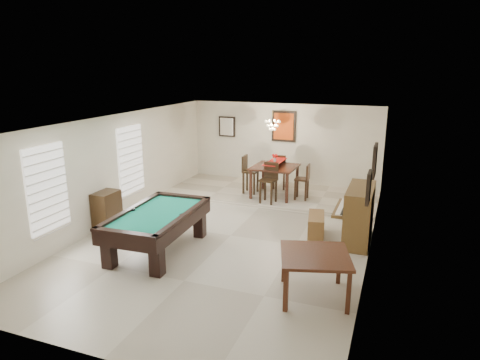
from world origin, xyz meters
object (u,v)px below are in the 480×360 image
Objects in this scene: dining_chair_north at (280,171)px; dining_chair_east at (302,182)px; square_table at (314,275)px; upright_piano at (352,214)px; pool_table at (158,232)px; flower_vase at (275,158)px; dining_chair_south at (268,183)px; dining_table at (275,179)px; dining_chair_west at (251,174)px; apothecary_chest at (107,212)px; chandelier at (272,121)px; piano_bench at (316,226)px.

dining_chair_north is 1.07× the size of dining_chair_east.
dining_chair_north is (-2.14, 5.68, 0.27)m from square_table.
dining_chair_east is (-1.61, 2.19, 0.01)m from upright_piano.
flower_vase reaches higher than pool_table.
dining_chair_south is 1.03× the size of dining_chair_north.
square_table is at bearing 13.84° from dining_chair_east.
pool_table is at bearing -106.89° from dining_table.
flower_vase reaches higher than dining_chair_west.
flower_vase is at bearing 92.35° from dining_chair_north.
dining_chair_east is at bearing -2.52° from dining_table.
upright_piano is at bearing 14.99° from apothecary_chest.
apothecary_chest is 0.86× the size of dining_chair_west.
dining_table is (-2.40, 2.22, 0.01)m from upright_piano.
upright_piano is at bearing 83.49° from square_table.
upright_piano is at bearing 127.93° from dining_chair_north.
dining_chair_west is (-0.73, 0.05, -0.56)m from flower_vase.
dining_chair_south is at bearing 91.64° from dining_chair_north.
dining_chair_north is (2.90, 4.45, 0.18)m from apothecary_chest.
dining_chair_east is at bearing -17.86° from chandelier.
flower_vase is at bearing 51.15° from apothecary_chest.
apothecary_chest is 5.11m from chandelier.
dining_chair_west is at bearing 176.23° from flower_vase.
flower_vase is 0.39× the size of chandelier.
dining_chair_south is at bearing 135.03° from piano_bench.
dining_chair_north is at bearing 56.94° from apothecary_chest.
upright_piano reaches higher than piano_bench.
chandelier is (-2.57, 2.50, 1.59)m from upright_piano.
upright_piano is 1.55× the size of apothecary_chest.
dining_table is at bearing 0.00° from flower_vase.
pool_table is 4.39m from dining_table.
dining_table is (-1.63, 2.28, 0.37)m from piano_bench.
chandelier reaches higher than dining_table.
pool_table is at bearing -146.57° from piano_bench.
flower_vase reaches higher than dining_chair_north.
dining_chair_south is 1.47m from dining_chair_north.
piano_bench is 0.82× the size of dining_chair_south.
dining_chair_west reaches higher than dining_chair_south.
square_table is at bearing -150.78° from dining_chair_west.
dining_chair_west is at bearing 119.82° from square_table.
dining_chair_north is 1.01m from dining_chair_west.
dining_chair_north is at bearing 74.03° from pool_table.
upright_piano is 2.72m from dining_chair_east.
dining_chair_north is at bearing -135.81° from dining_chair_east.
upright_piano is 1.38× the size of dining_chair_north.
pool_table is 2.74× the size of piano_bench.
square_table is at bearing -96.51° from upright_piano.
upright_piano is at bearing 35.07° from dining_chair_east.
square_table is 1.01× the size of dining_chair_south.
pool_table is at bearing -103.83° from chandelier.
dining_table is (1.28, 4.20, 0.21)m from pool_table.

